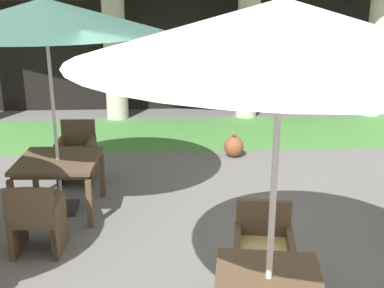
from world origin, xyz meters
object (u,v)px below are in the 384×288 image
(patio_chair_near_foreground_south, at_px, (36,220))
(patio_chair_near_foreground_north, at_px, (77,155))
(patio_umbrella_far_back, at_px, (282,32))
(patio_umbrella_near_foreground, at_px, (45,16))
(patio_chair_far_back_north, at_px, (263,255))
(terracotta_urn, at_px, (234,146))
(patio_table_near_foreground, at_px, (58,165))

(patio_chair_near_foreground_south, distance_m, patio_chair_near_foreground_north, 2.17)
(patio_chair_near_foreground_south, relative_size, patio_umbrella_far_back, 0.30)
(patio_chair_near_foreground_south, relative_size, patio_chair_near_foreground_north, 0.94)
(patio_umbrella_near_foreground, bearing_deg, patio_chair_near_foreground_north, 87.40)
(patio_chair_far_back_north, bearing_deg, terracotta_urn, -84.86)
(patio_chair_near_foreground_south, bearing_deg, patio_umbrella_far_back, -35.77)
(patio_chair_near_foreground_south, distance_m, patio_umbrella_far_back, 3.63)
(patio_umbrella_near_foreground, relative_size, patio_chair_near_foreground_north, 3.12)
(patio_umbrella_near_foreground, distance_m, patio_chair_far_back_north, 3.75)
(terracotta_urn, bearing_deg, patio_chair_near_foreground_north, -159.30)
(patio_table_near_foreground, relative_size, patio_umbrella_near_foreground, 0.37)
(patio_chair_near_foreground_south, distance_m, terracotta_urn, 4.14)
(patio_umbrella_near_foreground, xyz_separation_m, terracotta_urn, (2.63, 2.06, -2.38))
(terracotta_urn, bearing_deg, patio_chair_near_foreground_south, -130.45)
(patio_umbrella_near_foreground, height_order, patio_umbrella_far_back, patio_umbrella_far_back)
(terracotta_urn, bearing_deg, patio_umbrella_near_foreground, -141.91)
(terracotta_urn, bearing_deg, patio_table_near_foreground, -141.91)
(patio_chair_near_foreground_north, relative_size, patio_chair_far_back_north, 1.04)
(patio_chair_far_back_north, distance_m, terracotta_urn, 4.07)
(patio_table_near_foreground, height_order, terracotta_urn, patio_table_near_foreground)
(patio_chair_near_foreground_north, distance_m, patio_umbrella_far_back, 5.01)
(patio_umbrella_far_back, height_order, terracotta_urn, patio_umbrella_far_back)
(patio_chair_far_back_north, xyz_separation_m, terracotta_urn, (0.28, 4.05, -0.23))
(patio_table_near_foreground, height_order, patio_umbrella_near_foreground, patio_umbrella_near_foreground)
(patio_table_near_foreground, height_order, patio_chair_far_back_north, patio_chair_far_back_north)
(patio_chair_near_foreground_south, height_order, patio_chair_far_back_north, patio_chair_far_back_north)
(patio_umbrella_near_foreground, bearing_deg, patio_chair_near_foreground_south, -92.60)
(patio_table_near_foreground, xyz_separation_m, patio_umbrella_near_foreground, (-0.00, 0.00, 1.91))
(patio_table_near_foreground, bearing_deg, patio_chair_near_foreground_north, 87.40)
(patio_umbrella_near_foreground, bearing_deg, patio_umbrella_far_back, -52.43)
(patio_umbrella_near_foreground, xyz_separation_m, patio_chair_near_foreground_south, (-0.05, -1.08, -2.16))
(patio_umbrella_far_back, bearing_deg, patio_chair_far_back_north, 80.85)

